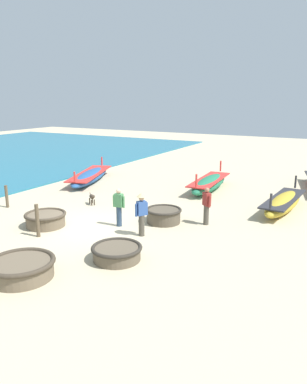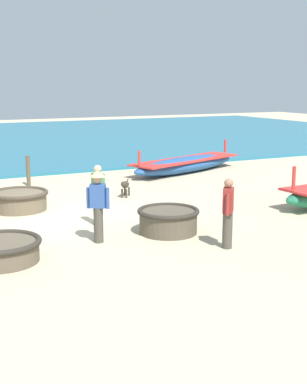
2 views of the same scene
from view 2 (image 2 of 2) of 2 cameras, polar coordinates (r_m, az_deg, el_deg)
name	(u,v)px [view 2 (image 2 of 2)]	position (r m, az deg, el deg)	size (l,w,h in m)	color
ground_plane	(63,218)	(14.69, -9.65, -2.77)	(80.00, 80.00, 0.00)	#C6B793
sea	(29,139)	(35.59, -13.15, 5.57)	(28.00, 52.00, 0.10)	teal
coracle_beside_post	(1,250)	(11.39, -15.96, -5.92)	(1.66, 1.66, 0.48)	brown
coracle_tilted	(19,200)	(15.81, -14.15, -0.80)	(1.68, 1.68, 0.56)	brown
coracle_front_left	(168,220)	(13.02, 1.58, -2.99)	(1.52, 1.52, 0.60)	brown
long_boat_white_hull	(186,164)	(21.93, 3.47, 2.99)	(3.25, 5.95, 1.13)	#285693
fisherman_standing_right	(98,202)	(12.16, -5.94, -1.02)	(0.37, 0.46, 1.67)	#4C473D
fisherman_hauling	(228,211)	(11.81, 7.94, -2.07)	(0.44, 0.38, 1.57)	#4C473D
fisherman_with_hat	(98,194)	(13.62, -5.92, -0.19)	(0.53, 0.25, 1.57)	#2D425B
dog	(125,186)	(17.11, -3.04, 0.69)	(0.58, 0.48, 0.55)	#3D3328
mooring_post_mid_beach	(28,171)	(19.43, -13.22, 2.22)	(0.14, 0.14, 1.08)	brown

